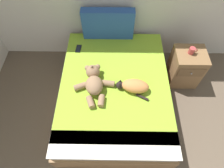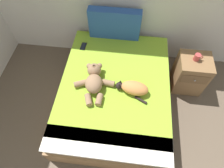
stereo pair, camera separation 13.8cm
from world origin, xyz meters
name	(u,v)px [view 1 (the left image)]	position (x,y,z in m)	size (l,w,h in m)	color
bed	(115,93)	(1.95, 3.29, 0.26)	(1.47, 1.90, 0.53)	olive
patterned_cushion	(108,24)	(1.84, 4.15, 0.76)	(0.75, 0.13, 0.46)	#264C99
cat	(134,86)	(2.18, 3.19, 0.60)	(0.42, 0.29, 0.15)	#D18447
teddy_bear	(94,82)	(1.68, 3.24, 0.61)	(0.52, 0.60, 0.19)	#937051
cell_phone	(78,49)	(1.41, 3.87, 0.53)	(0.08, 0.15, 0.01)	black
nightstand	(185,67)	(3.02, 3.73, 0.30)	(0.44, 0.43, 0.61)	olive
mug	(192,51)	(3.00, 3.74, 0.65)	(0.12, 0.08, 0.09)	#B23F3F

